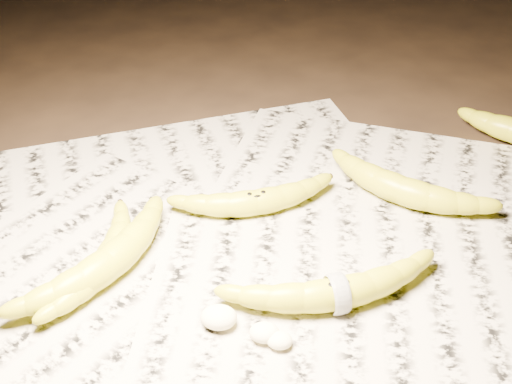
# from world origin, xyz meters

# --- Properties ---
(ground) EXTENTS (3.00, 3.00, 0.00)m
(ground) POSITION_xyz_m (0.00, 0.00, 0.00)
(ground) COLOR black
(ground) RESTS_ON ground
(newspaper_patch) EXTENTS (0.90, 0.70, 0.01)m
(newspaper_patch) POSITION_xyz_m (0.03, -0.02, 0.00)
(newspaper_patch) COLOR #ADA794
(newspaper_patch) RESTS_ON ground
(banana_left_a) EXTENTS (0.09, 0.19, 0.03)m
(banana_left_a) POSITION_xyz_m (-0.18, -0.06, 0.02)
(banana_left_a) COLOR gold
(banana_left_a) RESTS_ON newspaper_patch
(banana_left_b) EXTENTS (0.16, 0.21, 0.04)m
(banana_left_b) POSITION_xyz_m (-0.17, -0.07, 0.03)
(banana_left_b) COLOR gold
(banana_left_b) RESTS_ON newspaper_patch
(banana_center) EXTENTS (0.19, 0.11, 0.03)m
(banana_center) POSITION_xyz_m (-0.01, 0.06, 0.03)
(banana_center) COLOR gold
(banana_center) RESTS_ON newspaper_patch
(banana_taped) EXTENTS (0.23, 0.13, 0.04)m
(banana_taped) POSITION_xyz_m (0.09, -0.10, 0.03)
(banana_taped) COLOR gold
(banana_taped) RESTS_ON newspaper_patch
(banana_upper_a) EXTENTS (0.20, 0.15, 0.04)m
(banana_upper_a) POSITION_xyz_m (0.17, 0.10, 0.03)
(banana_upper_a) COLOR gold
(banana_upper_a) RESTS_ON newspaper_patch
(measuring_tape) EXTENTS (0.02, 0.05, 0.05)m
(measuring_tape) POSITION_xyz_m (0.09, -0.10, 0.03)
(measuring_tape) COLOR white
(measuring_tape) RESTS_ON newspaper_patch
(flesh_chunk_a) EXTENTS (0.04, 0.03, 0.02)m
(flesh_chunk_a) POSITION_xyz_m (-0.04, -0.13, 0.02)
(flesh_chunk_a) COLOR #FAF1C1
(flesh_chunk_a) RESTS_ON newspaper_patch
(flesh_chunk_b) EXTENTS (0.03, 0.02, 0.02)m
(flesh_chunk_b) POSITION_xyz_m (0.03, -0.16, 0.02)
(flesh_chunk_b) COLOR #FAF1C1
(flesh_chunk_b) RESTS_ON newspaper_patch
(flesh_chunk_c) EXTENTS (0.03, 0.03, 0.02)m
(flesh_chunk_c) POSITION_xyz_m (0.01, -0.15, 0.02)
(flesh_chunk_c) COLOR #FAF1C1
(flesh_chunk_c) RESTS_ON newspaper_patch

